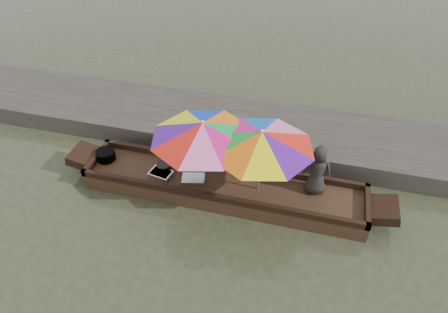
% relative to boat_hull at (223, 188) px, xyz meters
% --- Properties ---
extents(water, '(80.00, 80.00, 0.00)m').
position_rel_boat_hull_xyz_m(water, '(0.00, 0.00, -0.17)').
color(water, '#2E3424').
rests_on(water, ground).
extents(dock, '(22.00, 2.20, 0.50)m').
position_rel_boat_hull_xyz_m(dock, '(0.00, 2.20, 0.08)').
color(dock, '#2D2B26').
rests_on(dock, ground).
extents(boat_hull, '(6.11, 1.20, 0.35)m').
position_rel_boat_hull_xyz_m(boat_hull, '(0.00, 0.00, 0.00)').
color(boat_hull, '#321B10').
rests_on(boat_hull, water).
extents(cooking_pot, '(0.43, 0.43, 0.23)m').
position_rel_boat_hull_xyz_m(cooking_pot, '(-2.81, 0.08, 0.29)').
color(cooking_pot, black).
rests_on(cooking_pot, boat_hull).
extents(tray_crayfish, '(0.54, 0.42, 0.09)m').
position_rel_boat_hull_xyz_m(tray_crayfish, '(-1.38, -0.12, 0.22)').
color(tray_crayfish, silver).
rests_on(tray_crayfish, boat_hull).
extents(tray_scallop, '(0.55, 0.44, 0.06)m').
position_rel_boat_hull_xyz_m(tray_scallop, '(-0.65, -0.08, 0.21)').
color(tray_scallop, silver).
rests_on(tray_scallop, boat_hull).
extents(charcoal_grill, '(0.30, 0.30, 0.14)m').
position_rel_boat_hull_xyz_m(charcoal_grill, '(-1.38, 0.08, 0.25)').
color(charcoal_grill, black).
rests_on(charcoal_grill, boat_hull).
extents(supply_bag, '(0.33, 0.29, 0.26)m').
position_rel_boat_hull_xyz_m(supply_bag, '(-1.18, 0.36, 0.30)').
color(supply_bag, silver).
rests_on(supply_bag, boat_hull).
extents(vendor, '(0.59, 0.40, 1.17)m').
position_rel_boat_hull_xyz_m(vendor, '(1.92, 0.24, 0.76)').
color(vendor, black).
rests_on(vendor, boat_hull).
extents(umbrella_bow, '(2.47, 2.47, 1.55)m').
position_rel_boat_hull_xyz_m(umbrella_bow, '(-0.40, 0.00, 0.95)').
color(umbrella_bow, green).
rests_on(umbrella_bow, boat_hull).
extents(umbrella_stern, '(2.42, 2.42, 1.55)m').
position_rel_boat_hull_xyz_m(umbrella_stern, '(0.77, 0.00, 0.95)').
color(umbrella_stern, red).
rests_on(umbrella_stern, boat_hull).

